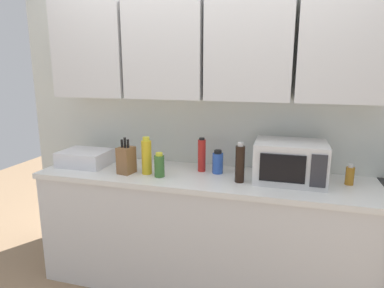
{
  "coord_description": "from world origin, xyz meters",
  "views": [
    {
      "loc": [
        0.58,
        -2.59,
        1.67
      ],
      "look_at": [
        -0.09,
        -0.25,
        1.12
      ],
      "focal_mm": 31.28,
      "sensor_mm": 36.0,
      "label": 1
    }
  ],
  "objects_px": {
    "bottle_blue_cleaner": "(218,162)",
    "bottle_yellow_mustard": "(147,156)",
    "bottle_green_oil": "(159,165)",
    "dish_rack": "(85,158)",
    "bottle_soy_dark": "(240,163)",
    "bottle_red_sauce": "(202,155)",
    "knife_block": "(126,160)",
    "bottle_amber_vinegar": "(350,175)",
    "microwave": "(290,162)"
  },
  "relations": [
    {
      "from": "bottle_blue_cleaner",
      "to": "bottle_yellow_mustard",
      "type": "distance_m",
      "value": 0.53
    },
    {
      "from": "bottle_green_oil",
      "to": "bottle_yellow_mustard",
      "type": "bearing_deg",
      "value": 160.72
    },
    {
      "from": "dish_rack",
      "to": "bottle_soy_dark",
      "type": "relative_size",
      "value": 1.35
    },
    {
      "from": "bottle_red_sauce",
      "to": "bottle_green_oil",
      "type": "bearing_deg",
      "value": -140.51
    },
    {
      "from": "knife_block",
      "to": "bottle_amber_vinegar",
      "type": "height_order",
      "value": "knife_block"
    },
    {
      "from": "microwave",
      "to": "bottle_red_sauce",
      "type": "distance_m",
      "value": 0.65
    },
    {
      "from": "dish_rack",
      "to": "bottle_blue_cleaner",
      "type": "xyz_separation_m",
      "value": [
        1.08,
        0.08,
        0.02
      ]
    },
    {
      "from": "dish_rack",
      "to": "bottle_soy_dark",
      "type": "height_order",
      "value": "bottle_soy_dark"
    },
    {
      "from": "knife_block",
      "to": "bottle_red_sauce",
      "type": "bearing_deg",
      "value": 20.99
    },
    {
      "from": "bottle_soy_dark",
      "to": "dish_rack",
      "type": "bearing_deg",
      "value": 176.66
    },
    {
      "from": "bottle_red_sauce",
      "to": "bottle_soy_dark",
      "type": "bearing_deg",
      "value": -28.82
    },
    {
      "from": "bottle_red_sauce",
      "to": "bottle_amber_vinegar",
      "type": "relative_size",
      "value": 1.8
    },
    {
      "from": "knife_block",
      "to": "bottle_red_sauce",
      "type": "relative_size",
      "value": 1.06
    },
    {
      "from": "bottle_red_sauce",
      "to": "bottle_amber_vinegar",
      "type": "bearing_deg",
      "value": -1.22
    },
    {
      "from": "dish_rack",
      "to": "bottle_blue_cleaner",
      "type": "height_order",
      "value": "bottle_blue_cleaner"
    },
    {
      "from": "microwave",
      "to": "knife_block",
      "type": "xyz_separation_m",
      "value": [
        -1.18,
        -0.15,
        -0.04
      ]
    },
    {
      "from": "bottle_yellow_mustard",
      "to": "knife_block",
      "type": "bearing_deg",
      "value": -169.39
    },
    {
      "from": "bottle_yellow_mustard",
      "to": "bottle_soy_dark",
      "type": "height_order",
      "value": "bottle_soy_dark"
    },
    {
      "from": "bottle_red_sauce",
      "to": "bottle_yellow_mustard",
      "type": "xyz_separation_m",
      "value": [
        -0.38,
        -0.18,
        0.01
      ]
    },
    {
      "from": "bottle_amber_vinegar",
      "to": "bottle_green_oil",
      "type": "distance_m",
      "value": 1.32
    },
    {
      "from": "dish_rack",
      "to": "knife_block",
      "type": "relative_size",
      "value": 1.38
    },
    {
      "from": "dish_rack",
      "to": "bottle_amber_vinegar",
      "type": "distance_m",
      "value": 1.99
    },
    {
      "from": "dish_rack",
      "to": "bottle_green_oil",
      "type": "xyz_separation_m",
      "value": [
        0.69,
        -0.12,
        0.02
      ]
    },
    {
      "from": "bottle_yellow_mustard",
      "to": "bottle_amber_vinegar",
      "type": "bearing_deg",
      "value": 6.16
    },
    {
      "from": "dish_rack",
      "to": "bottle_blue_cleaner",
      "type": "bearing_deg",
      "value": 4.43
    },
    {
      "from": "microwave",
      "to": "bottle_amber_vinegar",
      "type": "bearing_deg",
      "value": 4.88
    },
    {
      "from": "bottle_blue_cleaner",
      "to": "bottle_green_oil",
      "type": "distance_m",
      "value": 0.44
    },
    {
      "from": "bottle_yellow_mustard",
      "to": "microwave",
      "type": "bearing_deg",
      "value": 6.65
    },
    {
      "from": "bottle_amber_vinegar",
      "to": "bottle_green_oil",
      "type": "xyz_separation_m",
      "value": [
        -1.3,
        -0.19,
        0.02
      ]
    },
    {
      "from": "dish_rack",
      "to": "bottle_amber_vinegar",
      "type": "xyz_separation_m",
      "value": [
        1.99,
        0.08,
        0.0
      ]
    },
    {
      "from": "bottle_soy_dark",
      "to": "bottle_green_oil",
      "type": "distance_m",
      "value": 0.58
    },
    {
      "from": "bottle_blue_cleaner",
      "to": "bottle_yellow_mustard",
      "type": "xyz_separation_m",
      "value": [
        -0.51,
        -0.16,
        0.05
      ]
    },
    {
      "from": "bottle_yellow_mustard",
      "to": "bottle_blue_cleaner",
      "type": "bearing_deg",
      "value": 17.49
    },
    {
      "from": "bottle_soy_dark",
      "to": "bottle_amber_vinegar",
      "type": "distance_m",
      "value": 0.74
    },
    {
      "from": "microwave",
      "to": "knife_block",
      "type": "bearing_deg",
      "value": -172.83
    },
    {
      "from": "knife_block",
      "to": "bottle_soy_dark",
      "type": "relative_size",
      "value": 0.98
    },
    {
      "from": "bottle_yellow_mustard",
      "to": "bottle_soy_dark",
      "type": "bearing_deg",
      "value": 0.14
    },
    {
      "from": "dish_rack",
      "to": "bottle_red_sauce",
      "type": "bearing_deg",
      "value": 5.95
    },
    {
      "from": "bottle_amber_vinegar",
      "to": "bottle_soy_dark",
      "type": "bearing_deg",
      "value": -168.2
    },
    {
      "from": "microwave",
      "to": "bottle_blue_cleaner",
      "type": "height_order",
      "value": "microwave"
    },
    {
      "from": "knife_block",
      "to": "bottle_blue_cleaner",
      "type": "relative_size",
      "value": 1.55
    },
    {
      "from": "bottle_amber_vinegar",
      "to": "microwave",
      "type": "bearing_deg",
      "value": -175.12
    },
    {
      "from": "microwave",
      "to": "bottle_green_oil",
      "type": "relative_size",
      "value": 2.67
    },
    {
      "from": "knife_block",
      "to": "bottle_green_oil",
      "type": "height_order",
      "value": "knife_block"
    },
    {
      "from": "bottle_blue_cleaner",
      "to": "bottle_green_oil",
      "type": "relative_size",
      "value": 0.99
    },
    {
      "from": "bottle_red_sauce",
      "to": "bottle_soy_dark",
      "type": "relative_size",
      "value": 0.92
    },
    {
      "from": "knife_block",
      "to": "bottle_yellow_mustard",
      "type": "height_order",
      "value": "bottle_yellow_mustard"
    },
    {
      "from": "dish_rack",
      "to": "bottle_amber_vinegar",
      "type": "relative_size",
      "value": 2.62
    },
    {
      "from": "bottle_blue_cleaner",
      "to": "bottle_yellow_mustard",
      "type": "relative_size",
      "value": 0.63
    },
    {
      "from": "dish_rack",
      "to": "bottle_yellow_mustard",
      "type": "xyz_separation_m",
      "value": [
        0.58,
        -0.08,
        0.07
      ]
    }
  ]
}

